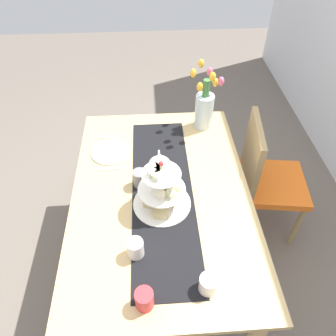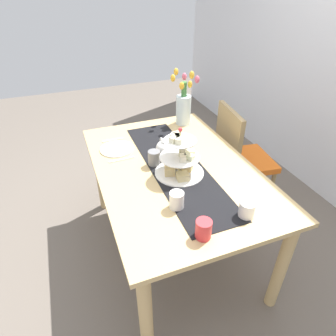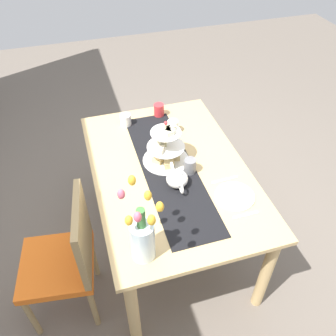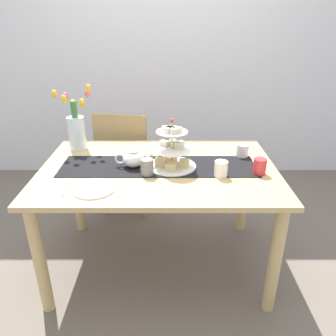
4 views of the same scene
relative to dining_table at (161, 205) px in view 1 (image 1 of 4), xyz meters
The scene contains 14 objects.
ground_plane 0.63m from the dining_table, ahead, with size 8.00×8.00×0.00m, color #6B6056.
dining_table is the anchor object (origin of this frame).
chair_left 0.78m from the dining_table, 113.03° to the left, with size 0.47×0.47×0.91m.
table_runner 0.11m from the dining_table, 90.00° to the left, with size 1.20×0.32×0.00m, color black.
tiered_cake_stand 0.22m from the dining_table, ahead, with size 0.30×0.30×0.30m.
teapot 0.23m from the dining_table, behind, with size 0.24×0.13×0.14m.
tulip_vase 0.70m from the dining_table, 151.61° to the left, with size 0.25×0.18×0.45m.
cream_jug 0.59m from the dining_table, 17.00° to the left, with size 0.08×0.08×0.09m, color white.
dinner_plate_left 0.46m from the dining_table, 139.13° to the right, with size 0.23×0.23×0.01m, color white.
fork_left 0.58m from the dining_table, 148.78° to the right, with size 0.02×0.15×0.01m, color silver.
knife_left 0.37m from the dining_table, 123.48° to the right, with size 0.01×0.17×0.01m, color silver.
mug_grey 0.20m from the dining_table, 119.39° to the right, with size 0.08×0.08×0.10m, color slate.
mug_white_text 0.42m from the dining_table, 20.14° to the right, with size 0.08×0.08×0.10m, color white.
mug_orange 0.62m from the dining_table, ahead, with size 0.08×0.08×0.10m, color red.
Camera 1 is at (1.14, -0.04, 2.06)m, focal length 34.47 mm.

